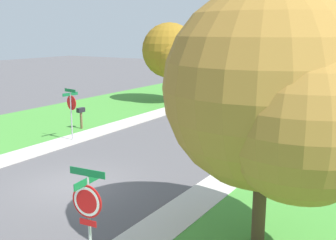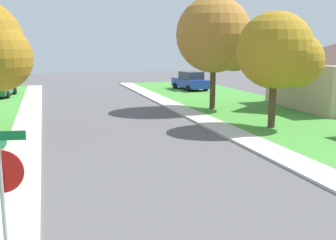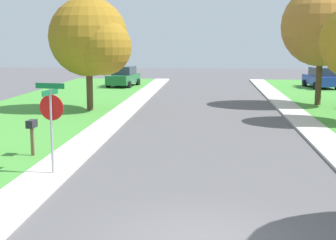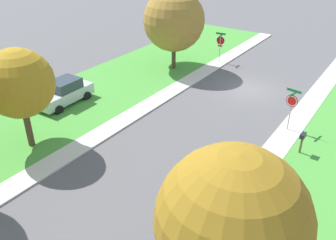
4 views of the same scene
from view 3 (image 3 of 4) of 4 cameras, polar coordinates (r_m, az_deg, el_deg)
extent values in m
cube|color=beige|center=(22.07, 16.89, -1.39)|extent=(1.40, 56.00, 0.10)
cube|color=beige|center=(22.11, -7.69, -1.05)|extent=(1.40, 56.00, 0.10)
cube|color=#479338|center=(23.58, -18.91, -0.85)|extent=(8.00, 56.00, 0.08)
cylinder|color=#9E9EA3|center=(14.76, -13.40, -1.49)|extent=(0.07, 0.07, 2.60)
cylinder|color=red|center=(14.68, -13.41, 1.42)|extent=(0.75, 0.16, 0.76)
cylinder|color=white|center=(14.70, -13.38, 1.43)|extent=(0.66, 0.12, 0.67)
cylinder|color=red|center=(14.70, -13.37, 1.43)|extent=(0.54, 0.10, 0.55)
cube|color=#146B38|center=(14.56, -13.60, 3.89)|extent=(0.91, 0.18, 0.16)
cube|color=#146B38|center=(14.58, -13.57, 3.14)|extent=(0.18, 0.91, 0.16)
cube|color=#1E389E|center=(42.30, 17.37, 4.45)|extent=(2.35, 4.50, 0.76)
cube|color=#2D3842|center=(42.06, 17.51, 5.40)|extent=(1.86, 2.29, 0.68)
cylinder|color=black|center=(43.29, 15.62, 4.13)|extent=(0.32, 0.67, 0.64)
cylinder|color=black|center=(43.89, 17.86, 4.09)|extent=(0.32, 0.67, 0.64)
cylinder|color=black|center=(40.78, 16.79, 3.77)|extent=(0.32, 0.67, 0.64)
cube|color=#1E6033|center=(41.87, -5.21, 4.79)|extent=(2.34, 4.50, 0.76)
cube|color=#2D3842|center=(42.01, -5.14, 5.79)|extent=(1.86, 2.29, 0.68)
cylinder|color=black|center=(40.37, -4.55, 4.09)|extent=(0.32, 0.67, 0.64)
cylinder|color=black|center=(40.93, -6.97, 4.12)|extent=(0.32, 0.67, 0.64)
cylinder|color=black|center=(42.92, -3.51, 4.41)|extent=(0.32, 0.67, 0.64)
cylinder|color=black|center=(43.45, -5.81, 4.44)|extent=(0.32, 0.67, 0.64)
cylinder|color=#4C3823|center=(31.05, 17.15, 4.43)|extent=(0.36, 0.36, 3.13)
sphere|color=#A16C2A|center=(30.97, 17.44, 10.40)|extent=(4.79, 4.79, 4.79)
cylinder|color=#4C3823|center=(27.82, -9.11, 3.68)|extent=(0.36, 0.36, 2.63)
sphere|color=olive|center=(27.69, -9.27, 9.54)|extent=(4.36, 4.36, 4.36)
sphere|color=olive|center=(26.83, -7.52, 8.42)|extent=(3.05, 3.05, 3.05)
cube|color=brown|center=(17.38, -15.51, -2.56)|extent=(0.10, 0.10, 1.05)
cube|color=black|center=(17.26, -15.60, -0.43)|extent=(0.26, 0.49, 0.26)
camera|label=1|loc=(10.84, 103.38, 6.72)|focal=44.11mm
camera|label=2|loc=(7.78, -24.77, 9.76)|focal=42.25mm
camera|label=4|loc=(35.86, -11.08, 20.88)|focal=38.16mm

